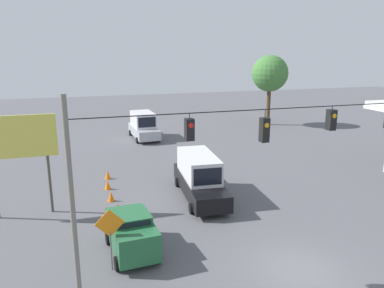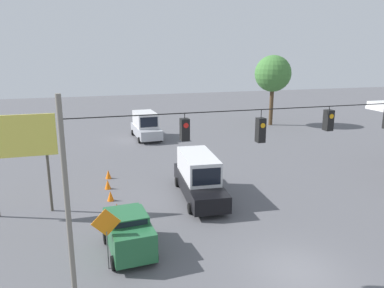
{
  "view_description": "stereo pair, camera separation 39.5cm",
  "coord_description": "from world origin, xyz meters",
  "px_view_note": "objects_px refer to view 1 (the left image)",
  "views": [
    {
      "loc": [
        8.91,
        12.45,
        9.33
      ],
      "look_at": [
        1.21,
        -11.91,
        2.98
      ],
      "focal_mm": 35.0,
      "sensor_mm": 36.0,
      "label": 1
    },
    {
      "loc": [
        8.54,
        12.57,
        9.33
      ],
      "look_at": [
        1.21,
        -11.91,
        2.98
      ],
      "focal_mm": 35.0,
      "sensor_mm": 36.0,
      "label": 2
    }
  ],
  "objects_px": {
    "traffic_cone_third": "(118,209)",
    "tree_horizon_left": "(270,74)",
    "box_truck_black_withflow_mid": "(199,176)",
    "traffic_cone_second": "(121,225)",
    "roadside_billboard": "(18,143)",
    "work_zone_sign": "(110,228)",
    "traffic_cone_nearest": "(126,242)",
    "sedan_green_parked_shoulder": "(131,232)",
    "traffic_cone_farthest": "(108,175)",
    "traffic_cone_fifth": "(108,185)",
    "box_truck_silver_withflow_deep": "(144,126)",
    "traffic_cone_fourth": "(111,196)",
    "overhead_signal_span": "(298,155)"
  },
  "relations": [
    {
      "from": "traffic_cone_third",
      "to": "tree_horizon_left",
      "type": "relative_size",
      "value": 0.07
    },
    {
      "from": "work_zone_sign",
      "to": "roadside_billboard",
      "type": "bearing_deg",
      "value": -59.89
    },
    {
      "from": "sedan_green_parked_shoulder",
      "to": "box_truck_black_withflow_mid",
      "type": "bearing_deg",
      "value": -132.7
    },
    {
      "from": "work_zone_sign",
      "to": "traffic_cone_nearest",
      "type": "bearing_deg",
      "value": -116.91
    },
    {
      "from": "box_truck_black_withflow_mid",
      "to": "traffic_cone_second",
      "type": "relative_size",
      "value": 11.17
    },
    {
      "from": "box_truck_silver_withflow_deep",
      "to": "traffic_cone_farthest",
      "type": "bearing_deg",
      "value": 68.2
    },
    {
      "from": "work_zone_sign",
      "to": "box_truck_silver_withflow_deep",
      "type": "bearing_deg",
      "value": -103.53
    },
    {
      "from": "traffic_cone_nearest",
      "to": "roadside_billboard",
      "type": "relative_size",
      "value": 0.11
    },
    {
      "from": "traffic_cone_fifth",
      "to": "traffic_cone_farthest",
      "type": "height_order",
      "value": "same"
    },
    {
      "from": "traffic_cone_nearest",
      "to": "traffic_cone_fourth",
      "type": "relative_size",
      "value": 1.0
    },
    {
      "from": "traffic_cone_farthest",
      "to": "work_zone_sign",
      "type": "bearing_deg",
      "value": 85.61
    },
    {
      "from": "traffic_cone_third",
      "to": "traffic_cone_fourth",
      "type": "height_order",
      "value": "same"
    },
    {
      "from": "traffic_cone_third",
      "to": "traffic_cone_fifth",
      "type": "bearing_deg",
      "value": -87.38
    },
    {
      "from": "box_truck_black_withflow_mid",
      "to": "traffic_cone_fifth",
      "type": "relative_size",
      "value": 11.17
    },
    {
      "from": "box_truck_black_withflow_mid",
      "to": "traffic_cone_third",
      "type": "bearing_deg",
      "value": 12.86
    },
    {
      "from": "traffic_cone_nearest",
      "to": "traffic_cone_farthest",
      "type": "height_order",
      "value": "same"
    },
    {
      "from": "traffic_cone_farthest",
      "to": "traffic_cone_fifth",
      "type": "bearing_deg",
      "value": 84.6
    },
    {
      "from": "traffic_cone_third",
      "to": "sedan_green_parked_shoulder",
      "type": "bearing_deg",
      "value": 91.61
    },
    {
      "from": "tree_horizon_left",
      "to": "traffic_cone_fourth",
      "type": "bearing_deg",
      "value": 42.12
    },
    {
      "from": "overhead_signal_span",
      "to": "traffic_cone_fifth",
      "type": "relative_size",
      "value": 28.37
    },
    {
      "from": "traffic_cone_fourth",
      "to": "tree_horizon_left",
      "type": "xyz_separation_m",
      "value": [
        -22.12,
        -20.0,
        6.22
      ]
    },
    {
      "from": "box_truck_black_withflow_mid",
      "to": "sedan_green_parked_shoulder",
      "type": "height_order",
      "value": "box_truck_black_withflow_mid"
    },
    {
      "from": "traffic_cone_nearest",
      "to": "work_zone_sign",
      "type": "bearing_deg",
      "value": 63.09
    },
    {
      "from": "traffic_cone_third",
      "to": "tree_horizon_left",
      "type": "xyz_separation_m",
      "value": [
        -21.93,
        -22.17,
        6.22
      ]
    },
    {
      "from": "sedan_green_parked_shoulder",
      "to": "traffic_cone_fifth",
      "type": "xyz_separation_m",
      "value": [
        0.33,
        -8.91,
        -0.71
      ]
    },
    {
      "from": "sedan_green_parked_shoulder",
      "to": "work_zone_sign",
      "type": "bearing_deg",
      "value": 47.63
    },
    {
      "from": "traffic_cone_second",
      "to": "tree_horizon_left",
      "type": "distance_m",
      "value": 33.34
    },
    {
      "from": "box_truck_black_withflow_mid",
      "to": "sedan_green_parked_shoulder",
      "type": "distance_m",
      "value": 7.85
    },
    {
      "from": "traffic_cone_fifth",
      "to": "tree_horizon_left",
      "type": "relative_size",
      "value": 0.07
    },
    {
      "from": "traffic_cone_fourth",
      "to": "roadside_billboard",
      "type": "distance_m",
      "value": 6.39
    },
    {
      "from": "traffic_cone_farthest",
      "to": "roadside_billboard",
      "type": "distance_m",
      "value": 8.24
    },
    {
      "from": "roadside_billboard",
      "to": "work_zone_sign",
      "type": "xyz_separation_m",
      "value": [
        -4.22,
        7.28,
        -2.33
      ]
    },
    {
      "from": "traffic_cone_fifth",
      "to": "roadside_billboard",
      "type": "height_order",
      "value": "roadside_billboard"
    },
    {
      "from": "box_truck_silver_withflow_deep",
      "to": "traffic_cone_nearest",
      "type": "bearing_deg",
      "value": 77.49
    },
    {
      "from": "box_truck_silver_withflow_deep",
      "to": "work_zone_sign",
      "type": "height_order",
      "value": "box_truck_silver_withflow_deep"
    },
    {
      "from": "box_truck_silver_withflow_deep",
      "to": "traffic_cone_second",
      "type": "distance_m",
      "value": 22.0
    },
    {
      "from": "roadside_billboard",
      "to": "tree_horizon_left",
      "type": "bearing_deg",
      "value": -142.79
    },
    {
      "from": "box_truck_silver_withflow_deep",
      "to": "roadside_billboard",
      "type": "distance_m",
      "value": 20.65
    },
    {
      "from": "traffic_cone_second",
      "to": "overhead_signal_span",
      "type": "bearing_deg",
      "value": 143.05
    },
    {
      "from": "traffic_cone_farthest",
      "to": "box_truck_black_withflow_mid",
      "type": "bearing_deg",
      "value": 135.26
    },
    {
      "from": "sedan_green_parked_shoulder",
      "to": "roadside_billboard",
      "type": "distance_m",
      "value": 8.72
    },
    {
      "from": "box_truck_black_withflow_mid",
      "to": "traffic_cone_fourth",
      "type": "height_order",
      "value": "box_truck_black_withflow_mid"
    },
    {
      "from": "traffic_cone_nearest",
      "to": "traffic_cone_fourth",
      "type": "height_order",
      "value": "same"
    },
    {
      "from": "sedan_green_parked_shoulder",
      "to": "traffic_cone_farthest",
      "type": "height_order",
      "value": "sedan_green_parked_shoulder"
    },
    {
      "from": "box_truck_black_withflow_mid",
      "to": "traffic_cone_fifth",
      "type": "bearing_deg",
      "value": -29.14
    },
    {
      "from": "box_truck_black_withflow_mid",
      "to": "work_zone_sign",
      "type": "xyz_separation_m",
      "value": [
        6.38,
        6.93,
        0.59
      ]
    },
    {
      "from": "box_truck_black_withflow_mid",
      "to": "tree_horizon_left",
      "type": "relative_size",
      "value": 0.83
    },
    {
      "from": "traffic_cone_second",
      "to": "roadside_billboard",
      "type": "relative_size",
      "value": 0.11
    },
    {
      "from": "box_truck_black_withflow_mid",
      "to": "traffic_cone_fourth",
      "type": "distance_m",
      "value": 5.82
    },
    {
      "from": "traffic_cone_fifth",
      "to": "work_zone_sign",
      "type": "height_order",
      "value": "work_zone_sign"
    }
  ]
}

